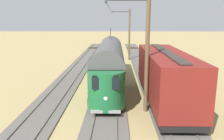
{
  "coord_description": "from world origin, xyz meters",
  "views": [
    {
      "loc": [
        -0.66,
        21.42,
        6.3
      ],
      "look_at": [
        -0.28,
        0.13,
        1.7
      ],
      "focal_mm": 37.26,
      "sensor_mm": 36.0,
      "label": 1
    }
  ],
  "objects_px": {
    "vintage_streetcar": "(109,62)",
    "catenary_pole_foreground": "(129,34)",
    "coach_adjacent": "(165,75)",
    "catenary_pole_mid_near": "(146,53)",
    "switch_stand": "(156,63)"
  },
  "relations": [
    {
      "from": "vintage_streetcar",
      "to": "catenary_pole_foreground",
      "type": "height_order",
      "value": "catenary_pole_foreground"
    },
    {
      "from": "vintage_streetcar",
      "to": "catenary_pole_foreground",
      "type": "relative_size",
      "value": 2.18
    },
    {
      "from": "coach_adjacent",
      "to": "catenary_pole_mid_near",
      "type": "height_order",
      "value": "catenary_pole_mid_near"
    },
    {
      "from": "catenary_pole_mid_near",
      "to": "switch_stand",
      "type": "distance_m",
      "value": 15.66
    },
    {
      "from": "vintage_streetcar",
      "to": "catenary_pole_foreground",
      "type": "bearing_deg",
      "value": -100.44
    },
    {
      "from": "vintage_streetcar",
      "to": "catenary_pole_foreground",
      "type": "distance_m",
      "value": 14.8
    },
    {
      "from": "catenary_pole_mid_near",
      "to": "switch_stand",
      "type": "bearing_deg",
      "value": -102.62
    },
    {
      "from": "vintage_streetcar",
      "to": "coach_adjacent",
      "type": "distance_m",
      "value": 6.89
    },
    {
      "from": "vintage_streetcar",
      "to": "coach_adjacent",
      "type": "height_order",
      "value": "vintage_streetcar"
    },
    {
      "from": "vintage_streetcar",
      "to": "switch_stand",
      "type": "xyz_separation_m",
      "value": [
        -6.0,
        -7.78,
        -1.56
      ]
    },
    {
      "from": "catenary_pole_foreground",
      "to": "coach_adjacent",
      "type": "bearing_deg",
      "value": 94.99
    },
    {
      "from": "catenary_pole_foreground",
      "to": "switch_stand",
      "type": "relative_size",
      "value": 6.45
    },
    {
      "from": "catenary_pole_mid_near",
      "to": "vintage_streetcar",
      "type": "bearing_deg",
      "value": -69.52
    },
    {
      "from": "vintage_streetcar",
      "to": "coach_adjacent",
      "type": "bearing_deg",
      "value": 129.54
    },
    {
      "from": "coach_adjacent",
      "to": "switch_stand",
      "type": "xyz_separation_m",
      "value": [
        -1.61,
        -13.09,
        -1.46
      ]
    }
  ]
}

